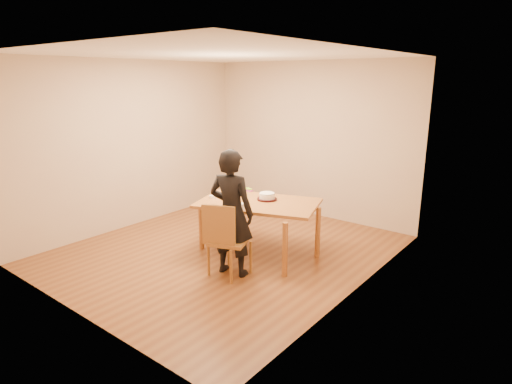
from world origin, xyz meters
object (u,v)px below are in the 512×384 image
Objects in this scene: dining_table at (258,203)px; cake_plate at (267,199)px; dining_chair at (229,241)px; cake at (267,196)px; person at (231,213)px.

cake_plate reaches higher than dining_table.
cake reaches higher than dining_chair.
cake_plate is 0.18× the size of person.
cake is at bearing -95.17° from person.
person reaches higher than dining_table.
dining_table is at bearing -90.89° from person.
dining_chair is at bearing -83.02° from cake.
cake_plate is 0.89m from person.
person is at bearing 68.90° from dining_chair.
dining_table is at bearing 79.86° from dining_chair.
dining_table is 0.18m from cake.
cake is 0.13× the size of person.
dining_table is 1.01× the size of person.
dining_table is 3.68× the size of dining_chair.
cake reaches higher than dining_table.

